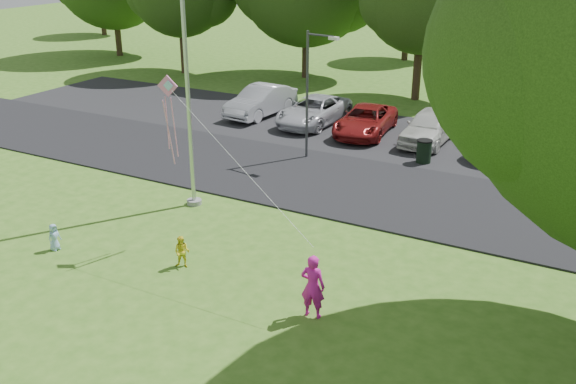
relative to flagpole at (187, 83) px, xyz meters
The scene contains 12 objects.
ground 7.39m from the flagpole, 55.01° to the right, with size 120.00×120.00×0.00m, color #3B6C1C.
park_road 6.73m from the flagpole, 48.81° to the left, with size 60.00×6.00×0.06m, color black.
parking_strip 11.82m from the flagpole, 71.57° to the left, with size 42.00×7.00×0.06m, color black.
flagpole is the anchor object (origin of this frame).
street_lamp 6.34m from the flagpole, 77.48° to the left, with size 1.43×0.36×5.11m.
trash_can 10.20m from the flagpole, 54.15° to the left, with size 0.62×0.62×0.98m.
horizon_trees 29.85m from the flagpole, 75.32° to the left, with size 77.46×7.20×7.02m.
parked_cars 11.98m from the flagpole, 67.11° to the left, with size 16.87×5.53×1.48m.
woman 8.51m from the flagpole, 32.73° to the right, with size 0.59×0.39×1.63m, color #CB1B94.
child_yellow 5.77m from the flagpole, 57.83° to the right, with size 0.45×0.35×0.92m, color yellow.
child_blue 6.19m from the flagpole, 108.12° to the right, with size 0.40×0.26×0.81m, color #8EB7DA.
kite 3.00m from the flagpole, 61.32° to the right, with size 5.56×1.90×3.17m.
Camera 1 is at (8.84, -11.08, 8.54)m, focal length 40.00 mm.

